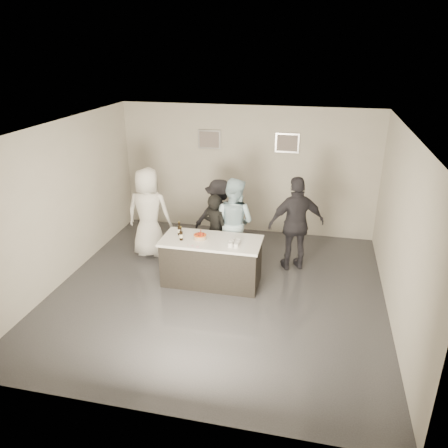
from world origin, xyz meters
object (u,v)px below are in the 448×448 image
(person_main_blue, at_px, (233,222))
(person_guest_left, at_px, (149,213))
(beer_bottle_a, at_px, (179,229))
(beer_bottle_b, at_px, (181,234))
(person_guest_back, at_px, (219,217))
(person_main_black, at_px, (215,231))
(cake, at_px, (200,237))
(bar_counter, at_px, (211,261))
(person_guest_right, at_px, (296,224))

(person_main_blue, xyz_separation_m, person_guest_left, (-1.84, 0.05, 0.04))
(beer_bottle_a, xyz_separation_m, beer_bottle_b, (0.11, -0.22, 0.00))
(person_guest_left, height_order, person_guest_back, person_guest_left)
(beer_bottle_b, distance_m, person_main_black, 0.99)
(beer_bottle_b, height_order, person_main_blue, person_main_blue)
(beer_bottle_a, relative_size, person_guest_left, 0.13)
(beer_bottle_a, distance_m, person_main_blue, 1.18)
(cake, relative_size, beer_bottle_b, 0.92)
(bar_counter, relative_size, person_guest_right, 0.96)
(bar_counter, height_order, person_guest_right, person_guest_right)
(cake, bearing_deg, beer_bottle_b, -157.57)
(cake, bearing_deg, person_main_black, 80.78)
(person_guest_back, bearing_deg, person_main_black, 87.62)
(person_main_black, bearing_deg, beer_bottle_a, 73.34)
(beer_bottle_a, height_order, person_main_black, person_main_black)
(person_guest_right, bearing_deg, beer_bottle_a, 0.07)
(bar_counter, distance_m, cake, 0.53)
(cake, xyz_separation_m, beer_bottle_b, (-0.32, -0.13, 0.09))
(bar_counter, distance_m, person_guest_back, 1.43)
(cake, relative_size, person_main_black, 0.15)
(beer_bottle_a, relative_size, beer_bottle_b, 1.00)
(bar_counter, height_order, person_guest_left, person_guest_left)
(person_main_black, distance_m, person_guest_back, 0.66)
(cake, distance_m, person_guest_back, 1.37)
(person_main_black, bearing_deg, person_guest_back, -60.04)
(beer_bottle_b, distance_m, person_main_blue, 1.26)
(person_main_black, height_order, person_guest_back, person_guest_back)
(person_main_blue, xyz_separation_m, person_guest_right, (1.25, 0.10, 0.04))
(cake, height_order, person_guest_back, person_guest_back)
(bar_counter, height_order, person_main_blue, person_main_blue)
(cake, height_order, person_guest_right, person_guest_right)
(bar_counter, distance_m, beer_bottle_a, 0.87)
(person_guest_back, bearing_deg, bar_counter, 88.73)
(person_guest_left, distance_m, person_guest_back, 1.50)
(beer_bottle_a, bearing_deg, person_main_black, 49.13)
(bar_counter, bearing_deg, person_main_blue, 73.83)
(cake, height_order, beer_bottle_b, beer_bottle_b)
(bar_counter, bearing_deg, cake, -179.84)
(beer_bottle_a, xyz_separation_m, person_main_black, (0.54, 0.63, -0.26))
(person_guest_right, bearing_deg, beer_bottle_b, 6.12)
(cake, relative_size, person_main_blue, 0.13)
(beer_bottle_a, relative_size, person_main_blue, 0.14)
(person_guest_left, bearing_deg, person_guest_back, -165.27)
(beer_bottle_b, relative_size, person_main_blue, 0.14)
(beer_bottle_b, distance_m, person_guest_right, 2.31)
(bar_counter, relative_size, person_main_black, 1.20)
(person_main_blue, relative_size, person_guest_back, 1.13)
(person_guest_left, distance_m, person_guest_right, 3.08)
(bar_counter, bearing_deg, person_guest_left, 150.37)
(bar_counter, distance_m, person_guest_right, 1.85)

